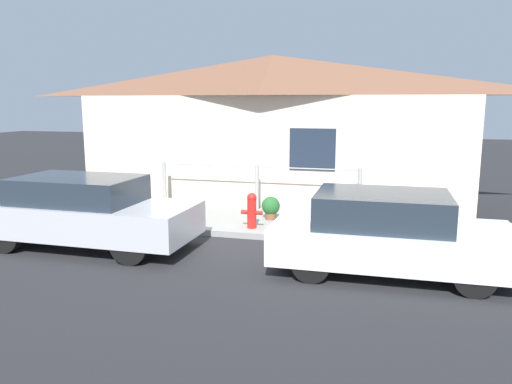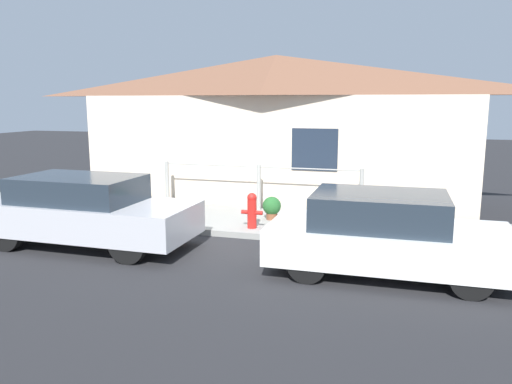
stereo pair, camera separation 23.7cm
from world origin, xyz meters
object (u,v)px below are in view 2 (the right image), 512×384
Objects in this scene: car_left at (85,211)px; car_right at (385,234)px; potted_plant_near_hydrant at (272,207)px; fire_hydrant at (252,210)px.

car_left is 5.42m from car_right.
car_right is (5.42, -0.00, -0.04)m from car_left.
car_left is 3.89m from potted_plant_near_hydrant.
fire_hydrant is 1.45× the size of potted_plant_near_hydrant.
car_right is at bearing -32.39° from fire_hydrant.
car_right is at bearing -45.63° from potted_plant_near_hydrant.
fire_hydrant is at bearing 32.60° from car_left.
car_left reaches higher than potted_plant_near_hydrant.
car_left is 8.02× the size of potted_plant_near_hydrant.
fire_hydrant is (2.72, 1.71, -0.17)m from car_left.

